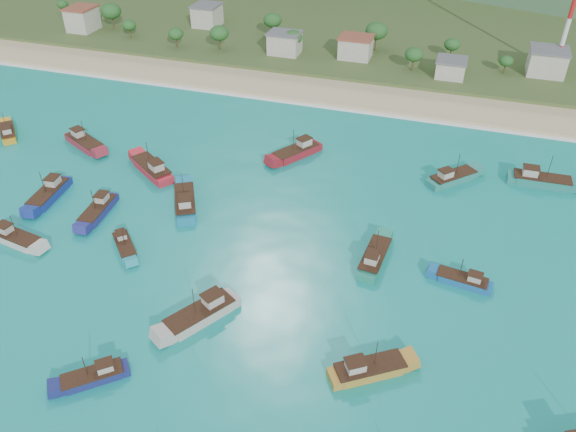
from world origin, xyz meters
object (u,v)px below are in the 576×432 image
(boat_16, at_px, (185,203))
(boat_18, at_px, (94,377))
(boat_1, at_px, (125,246))
(boat_5, at_px, (368,370))
(boat_3, at_px, (49,194))
(boat_10, at_px, (297,152))
(boat_27, at_px, (84,143))
(boat_22, at_px, (540,181))
(boat_12, at_px, (8,133))
(boat_6, at_px, (201,314))
(boat_9, at_px, (452,178))
(boat_4, at_px, (152,169))
(boat_8, at_px, (15,239))
(boat_7, at_px, (98,210))
(boat_15, at_px, (374,258))
(boat_0, at_px, (463,281))

(boat_16, distance_m, boat_18, 39.93)
(boat_1, xyz_separation_m, boat_5, (44.46, -13.26, 0.23))
(boat_3, distance_m, boat_10, 50.29)
(boat_27, bearing_deg, boat_3, 42.35)
(boat_16, bearing_deg, boat_22, -4.10)
(boat_18, bearing_deg, boat_16, -31.39)
(boat_5, xyz_separation_m, boat_12, (-91.51, 41.21, -0.09))
(boat_10, relative_size, boat_18, 1.41)
(boat_6, height_order, boat_9, boat_6)
(boat_18, distance_m, boat_27, 66.01)
(boat_4, relative_size, boat_10, 1.03)
(boat_8, relative_size, boat_18, 1.29)
(boat_1, bearing_deg, boat_27, -90.50)
(boat_4, relative_size, boat_7, 1.14)
(boat_18, xyz_separation_m, boat_27, (-37.97, 54.00, 0.30))
(boat_15, bearing_deg, boat_0, 0.81)
(boat_16, bearing_deg, boat_3, 162.92)
(boat_4, bearing_deg, boat_7, -154.51)
(boat_9, bearing_deg, boat_7, -109.06)
(boat_3, height_order, boat_10, boat_10)
(boat_10, distance_m, boat_27, 47.11)
(boat_8, xyz_separation_m, boat_16, (23.21, 18.47, 0.16))
(boat_9, bearing_deg, boat_5, -53.50)
(boat_0, relative_size, boat_5, 0.86)
(boat_0, xyz_separation_m, boat_15, (-14.24, 0.94, 0.22))
(boat_22, bearing_deg, boat_27, -83.23)
(boat_16, bearing_deg, boat_5, -62.67)
(boat_4, relative_size, boat_6, 1.02)
(boat_10, bearing_deg, boat_7, 80.76)
(boat_0, xyz_separation_m, boat_22, (12.71, 34.20, 0.36))
(boat_15, bearing_deg, boat_18, -126.80)
(boat_5, xyz_separation_m, boat_7, (-54.40, 20.77, -0.01))
(boat_4, bearing_deg, boat_18, -125.32)
(boat_7, distance_m, boat_15, 51.00)
(boat_15, height_order, boat_22, boat_22)
(boat_5, bearing_deg, boat_18, -104.48)
(boat_4, height_order, boat_22, boat_4)
(boat_0, relative_size, boat_10, 0.77)
(boat_1, bearing_deg, boat_22, 168.18)
(boat_5, height_order, boat_16, boat_16)
(boat_3, bearing_deg, boat_27, -80.04)
(boat_7, height_order, boat_8, boat_7)
(boat_5, distance_m, boat_10, 58.35)
(boat_6, xyz_separation_m, boat_27, (-46.71, 39.79, -0.02))
(boat_10, xyz_separation_m, boat_27, (-46.00, -10.14, -0.02))
(boat_12, height_order, boat_18, boat_12)
(boat_6, bearing_deg, boat_8, 21.45)
(boat_5, height_order, boat_15, boat_15)
(boat_6, height_order, boat_22, boat_22)
(boat_16, relative_size, boat_18, 1.45)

